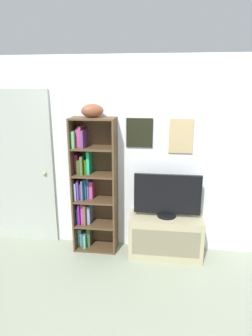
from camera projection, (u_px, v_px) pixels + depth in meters
name	position (u px, v px, depth m)	size (l,w,h in m)	color
ground	(129.00, 306.00, 2.79)	(5.20, 5.20, 0.04)	gray
back_wall	(141.00, 157.00, 3.55)	(4.80, 0.08, 2.32)	silver
bookshelf	(90.00, 188.00, 3.59)	(0.52, 0.29, 1.64)	#4F3923
football	(92.00, 111.00, 3.30)	(0.25, 0.15, 0.15)	brown
tv_stand	(166.00, 236.00, 3.54)	(0.86, 0.38, 0.51)	tan
television	(167.00, 196.00, 3.41)	(0.77, 0.22, 0.51)	black
door	(21.00, 169.00, 3.73)	(0.86, 0.09, 1.95)	#A7AEA4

